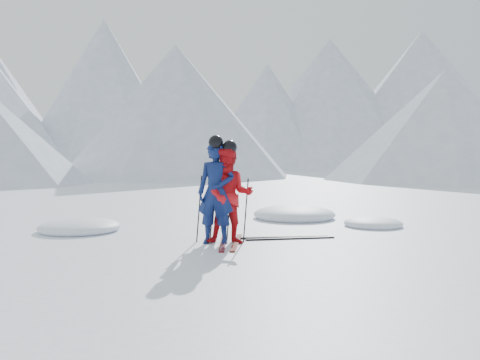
{
  "coord_description": "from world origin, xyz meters",
  "views": [
    {
      "loc": [
        -2.15,
        -9.07,
        1.6
      ],
      "look_at": [
        -1.46,
        0.5,
        1.1
      ],
      "focal_mm": 38.0,
      "sensor_mm": 36.0,
      "label": 1
    }
  ],
  "objects": [
    {
      "name": "pole_blue_left",
      "position": [
        -2.23,
        0.04,
        0.61
      ],
      "size": [
        0.12,
        0.09,
        1.21
      ],
      "primitive_type": "cylinder",
      "rotation": [
        0.05,
        0.08,
        0.0
      ],
      "color": "black",
      "rests_on": "ground"
    },
    {
      "name": "ski_worn_left",
      "position": [
        -1.81,
        -0.12,
        0.01
      ],
      "size": [
        0.21,
        1.7,
        0.03
      ],
      "primitive_type": "cube",
      "rotation": [
        0.0,
        0.0,
        -0.07
      ],
      "color": "black",
      "rests_on": "ground"
    },
    {
      "name": "skier_blue",
      "position": [
        -1.93,
        -0.11,
        0.91
      ],
      "size": [
        0.76,
        0.61,
        1.82
      ],
      "primitive_type": "imported",
      "rotation": [
        0.0,
        0.0,
        -0.29
      ],
      "color": "#0C1A4D",
      "rests_on": "ground"
    },
    {
      "name": "pole_red_left",
      "position": [
        -1.99,
        0.13,
        0.58
      ],
      "size": [
        0.12,
        0.09,
        1.15
      ],
      "primitive_type": "cylinder",
      "rotation": [
        0.06,
        0.08,
        0.0
      ],
      "color": "black",
      "rests_on": "ground"
    },
    {
      "name": "ski_worn_right",
      "position": [
        -1.57,
        -0.12,
        0.01
      ],
      "size": [
        0.33,
        1.7,
        0.03
      ],
      "primitive_type": "cube",
      "rotation": [
        0.0,
        0.0,
        -0.14
      ],
      "color": "black",
      "rests_on": "ground"
    },
    {
      "name": "ski_loose_b",
      "position": [
        -0.53,
        0.24,
        0.01
      ],
      "size": [
        1.7,
        0.27,
        0.03
      ],
      "primitive_type": "cube",
      "rotation": [
        0.0,
        0.0,
        1.68
      ],
      "color": "black",
      "rests_on": "ground"
    },
    {
      "name": "pole_red_right",
      "position": [
        -1.39,
        0.03,
        0.58
      ],
      "size": [
        0.12,
        0.08,
        1.15
      ],
      "primitive_type": "cylinder",
      "rotation": [
        -0.05,
        0.08,
        0.0
      ],
      "color": "black",
      "rests_on": "ground"
    },
    {
      "name": "ground",
      "position": [
        0.0,
        0.0,
        0.0
      ],
      "size": [
        160.0,
        160.0,
        0.0
      ],
      "primitive_type": "plane",
      "color": "white",
      "rests_on": "ground"
    },
    {
      "name": "ski_loose_a",
      "position": [
        -0.63,
        0.39,
        0.01
      ],
      "size": [
        1.7,
        0.21,
        0.03
      ],
      "primitive_type": "cube",
      "rotation": [
        0.0,
        0.0,
        1.64
      ],
      "color": "black",
      "rests_on": "ground"
    },
    {
      "name": "pole_blue_right",
      "position": [
        -1.68,
        0.14,
        0.61
      ],
      "size": [
        0.12,
        0.07,
        1.21
      ],
      "primitive_type": "cylinder",
      "rotation": [
        -0.04,
        0.08,
        0.0
      ],
      "color": "black",
      "rests_on": "ground"
    },
    {
      "name": "snow_lumps",
      "position": [
        -1.18,
        2.53,
        0.0
      ],
      "size": [
        7.75,
        3.57,
        0.44
      ],
      "color": "white",
      "rests_on": "ground"
    },
    {
      "name": "skier_red",
      "position": [
        -1.69,
        -0.12,
        0.86
      ],
      "size": [
        0.91,
        0.74,
        1.73
      ],
      "primitive_type": "imported",
      "rotation": [
        0.0,
        0.0,
        -0.11
      ],
      "color": "red",
      "rests_on": "ground"
    },
    {
      "name": "mountain_range",
      "position": [
        5.71,
        35.31,
        6.72
      ],
      "size": [
        106.15,
        62.94,
        15.53
      ],
      "color": "#B2BCD1",
      "rests_on": "ground"
    }
  ]
}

